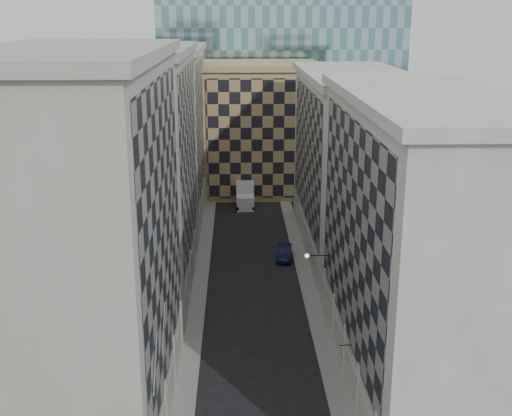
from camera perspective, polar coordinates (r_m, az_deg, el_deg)
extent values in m
cube|color=gray|center=(61.20, -5.11, -7.68)|extent=(1.50, 100.00, 0.15)
cube|color=gray|center=(61.47, 4.79, -7.55)|extent=(1.50, 100.00, 0.15)
cube|color=#9C998C|center=(40.26, -15.24, -4.00)|extent=(10.00, 22.00, 23.00)
cube|color=gray|center=(38.90, -8.40, -1.95)|extent=(0.25, 19.36, 18.00)
cube|color=#9C998C|center=(43.90, -7.85, -16.18)|extent=(0.45, 21.12, 3.20)
cube|color=#9C998C|center=(37.83, -16.64, 13.04)|extent=(10.80, 22.80, 0.70)
cylinder|color=#9C998C|center=(41.31, -8.50, -17.56)|extent=(0.90, 0.90, 4.40)
cylinder|color=#9C998C|center=(45.93, -7.72, -13.69)|extent=(0.90, 0.90, 4.40)
cylinder|color=#9C998C|center=(50.72, -7.10, -10.53)|extent=(0.90, 0.90, 4.40)
cube|color=gray|center=(61.06, -10.63, 2.91)|extent=(10.00, 22.00, 22.00)
cube|color=gray|center=(60.16, -6.10, 4.36)|extent=(0.25, 19.36, 17.00)
cube|color=gray|center=(63.41, -5.86, -5.30)|extent=(0.45, 21.12, 3.20)
cube|color=gray|center=(59.41, -11.23, 13.59)|extent=(10.80, 22.80, 0.70)
cylinder|color=gray|center=(55.64, -6.61, -7.93)|extent=(0.90, 0.90, 4.40)
cylinder|color=gray|center=(60.66, -6.20, -5.75)|extent=(0.90, 0.90, 4.40)
cylinder|color=gray|center=(65.75, -5.85, -3.91)|extent=(0.90, 0.90, 4.40)
cylinder|color=gray|center=(70.91, -5.56, -2.33)|extent=(0.90, 0.90, 4.40)
cube|color=#9C998C|center=(82.49, -8.37, 6.26)|extent=(10.00, 22.00, 21.00)
cube|color=gray|center=(81.82, -4.99, 7.36)|extent=(0.25, 19.36, 16.00)
cube|color=#9C998C|center=(84.16, -4.87, 0.36)|extent=(0.45, 21.12, 3.20)
cube|color=#9C998C|center=(81.23, -8.71, 13.81)|extent=(10.80, 22.80, 0.70)
cylinder|color=#9C998C|center=(76.12, -5.30, -0.97)|extent=(0.90, 0.90, 4.40)
cylinder|color=#9C998C|center=(81.36, -5.08, 0.21)|extent=(0.90, 0.90, 4.40)
cylinder|color=#9C998C|center=(86.64, -4.89, 1.26)|extent=(0.90, 0.90, 4.40)
cylinder|color=#9C998C|center=(91.94, -4.72, 2.18)|extent=(0.90, 0.90, 4.40)
cube|color=#B2ACA3|center=(45.20, 14.52, -3.65)|extent=(10.00, 26.00, 20.00)
cube|color=gray|center=(43.59, 8.49, -1.96)|extent=(0.25, 22.88, 15.00)
cube|color=#B2ACA3|center=(47.70, 8.06, -13.29)|extent=(0.45, 24.96, 3.20)
cube|color=#B2ACA3|center=(42.79, 15.54, 9.45)|extent=(10.80, 26.80, 0.70)
cylinder|color=#B2ACA3|center=(43.06, 9.49, -16.04)|extent=(0.90, 0.90, 4.40)
cylinder|color=#B2ACA3|center=(47.43, 8.28, -12.65)|extent=(0.90, 0.90, 4.40)
cylinder|color=#B2ACA3|center=(51.95, 7.29, -9.84)|extent=(0.90, 0.90, 4.40)
cylinder|color=#B2ACA3|center=(56.58, 6.48, -7.48)|extent=(0.90, 0.90, 4.40)
cube|color=#B2ACA3|center=(70.57, 8.54, 3.63)|extent=(10.00, 28.00, 19.00)
cube|color=gray|center=(69.53, 4.62, 4.84)|extent=(0.25, 24.64, 14.00)
cube|color=#B2ACA3|center=(72.08, 4.51, -2.49)|extent=(0.45, 26.88, 3.20)
cube|color=#B2ACA3|center=(69.01, 8.90, 11.62)|extent=(10.80, 28.80, 0.70)
cube|color=tan|center=(95.08, 0.39, 6.92)|extent=(16.00, 14.00, 18.00)
cube|color=tan|center=(88.10, 0.57, 6.12)|extent=(15.20, 0.25, 16.50)
cube|color=tan|center=(93.91, 0.40, 12.58)|extent=(16.80, 14.80, 0.80)
cube|color=#2D2923|center=(108.20, -0.97, 10.81)|extent=(6.00, 6.00, 28.00)
cylinder|color=gray|center=(34.60, -8.96, -13.61)|extent=(0.10, 2.33, 2.33)
cylinder|color=gray|center=(38.08, -8.24, -10.56)|extent=(0.10, 2.33, 2.33)
cylinder|color=black|center=(53.60, 5.51, -4.24)|extent=(1.80, 0.08, 0.08)
sphere|color=#FFE5B2|center=(53.49, 4.55, -4.25)|extent=(0.36, 0.36, 0.36)
cube|color=silver|center=(86.73, -0.95, 0.48)|extent=(2.34, 2.56, 1.91)
cube|color=silver|center=(89.19, -0.99, 1.40)|extent=(2.46, 3.83, 3.29)
cylinder|color=black|center=(86.04, -1.65, 0.00)|extent=(0.32, 0.96, 0.95)
cylinder|color=black|center=(86.08, -0.24, 0.02)|extent=(0.32, 0.96, 0.95)
cylinder|color=black|center=(90.71, -1.67, 0.90)|extent=(0.32, 0.96, 0.95)
cylinder|color=black|center=(90.75, -0.34, 0.91)|extent=(0.32, 0.96, 0.95)
imported|color=#0E1334|center=(69.55, 2.52, -3.97)|extent=(2.03, 4.45, 1.42)
cylinder|color=black|center=(44.22, 7.96, -11.98)|extent=(0.82, 0.12, 0.06)
cube|color=#BCB18A|center=(44.39, 7.68, -12.46)|extent=(0.12, 0.72, 0.72)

